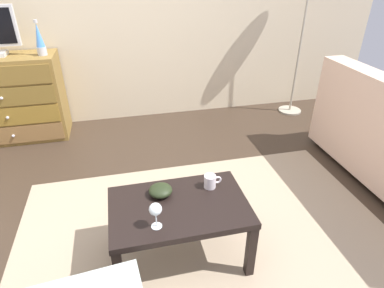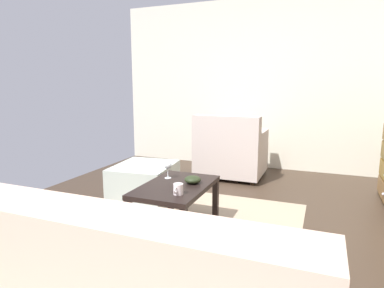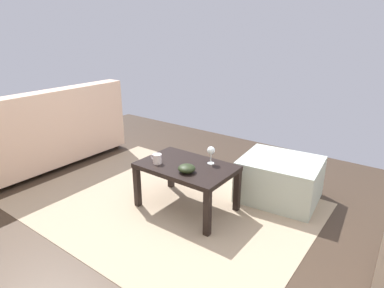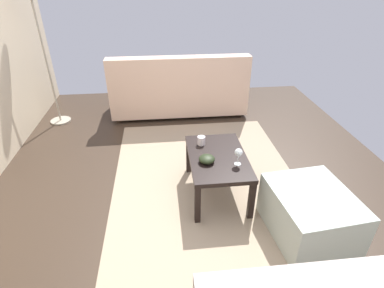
{
  "view_description": "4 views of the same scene",
  "coord_description": "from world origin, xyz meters",
  "px_view_note": "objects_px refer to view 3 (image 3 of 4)",
  "views": [
    {
      "loc": [
        -0.27,
        -1.74,
        1.69
      ],
      "look_at": [
        0.14,
        0.03,
        0.65
      ],
      "focal_mm": 30.26,
      "sensor_mm": 36.0,
      "label": 1
    },
    {
      "loc": [
        2.46,
        0.87,
        1.26
      ],
      "look_at": [
        0.06,
        -0.1,
        0.8
      ],
      "focal_mm": 30.96,
      "sensor_mm": 36.0,
      "label": 2
    },
    {
      "loc": [
        -1.61,
        1.81,
        1.57
      ],
      "look_at": [
        -0.13,
        -0.19,
        0.67
      ],
      "focal_mm": 30.83,
      "sensor_mm": 36.0,
      "label": 3
    },
    {
      "loc": [
        -2.33,
        0.22,
        1.94
      ],
      "look_at": [
        -0.24,
        -0.01,
        0.7
      ],
      "focal_mm": 28.33,
      "sensor_mm": 36.0,
      "label": 4
    }
  ],
  "objects_px": {
    "ottoman": "(280,179)",
    "couch_large": "(39,136)",
    "coffee_table": "(186,171)",
    "mug": "(157,159)",
    "bowl_decorative": "(187,168)",
    "wine_glass": "(211,151)"
  },
  "relations": [
    {
      "from": "wine_glass",
      "to": "coffee_table",
      "type": "bearing_deg",
      "value": 44.36
    },
    {
      "from": "coffee_table",
      "to": "bowl_decorative",
      "type": "xyz_separation_m",
      "value": [
        -0.09,
        0.12,
        0.09
      ]
    },
    {
      "from": "coffee_table",
      "to": "mug",
      "type": "distance_m",
      "value": 0.28
    },
    {
      "from": "wine_glass",
      "to": "bowl_decorative",
      "type": "xyz_separation_m",
      "value": [
        0.06,
        0.27,
        -0.08
      ]
    },
    {
      "from": "coffee_table",
      "to": "wine_glass",
      "type": "xyz_separation_m",
      "value": [
        -0.15,
        -0.15,
        0.17
      ]
    },
    {
      "from": "coffee_table",
      "to": "ottoman",
      "type": "height_order",
      "value": "coffee_table"
    },
    {
      "from": "bowl_decorative",
      "to": "couch_large",
      "type": "bearing_deg",
      "value": 2.88
    },
    {
      "from": "wine_glass",
      "to": "couch_large",
      "type": "xyz_separation_m",
      "value": [
        2.15,
        0.37,
        -0.19
      ]
    },
    {
      "from": "mug",
      "to": "couch_large",
      "type": "bearing_deg",
      "value": 3.18
    },
    {
      "from": "ottoman",
      "to": "bowl_decorative",
      "type": "bearing_deg",
      "value": 56.8
    },
    {
      "from": "wine_glass",
      "to": "ottoman",
      "type": "relative_size",
      "value": 0.22
    },
    {
      "from": "ottoman",
      "to": "couch_large",
      "type": "bearing_deg",
      "value": 18.74
    },
    {
      "from": "coffee_table",
      "to": "bowl_decorative",
      "type": "relative_size",
      "value": 5.68
    },
    {
      "from": "wine_glass",
      "to": "ottoman",
      "type": "bearing_deg",
      "value": -131.27
    },
    {
      "from": "bowl_decorative",
      "to": "couch_large",
      "type": "xyz_separation_m",
      "value": [
        2.09,
        0.1,
        -0.11
      ]
    },
    {
      "from": "wine_glass",
      "to": "bowl_decorative",
      "type": "bearing_deg",
      "value": 77.05
    },
    {
      "from": "couch_large",
      "to": "bowl_decorative",
      "type": "bearing_deg",
      "value": -177.12
    },
    {
      "from": "coffee_table",
      "to": "mug",
      "type": "height_order",
      "value": "mug"
    },
    {
      "from": "couch_large",
      "to": "ottoman",
      "type": "xyz_separation_m",
      "value": [
        -2.6,
        -0.88,
        -0.15
      ]
    },
    {
      "from": "coffee_table",
      "to": "bowl_decorative",
      "type": "height_order",
      "value": "bowl_decorative"
    },
    {
      "from": "wine_glass",
      "to": "bowl_decorative",
      "type": "distance_m",
      "value": 0.29
    },
    {
      "from": "coffee_table",
      "to": "couch_large",
      "type": "height_order",
      "value": "couch_large"
    }
  ]
}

